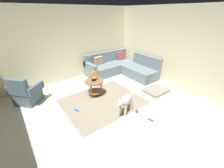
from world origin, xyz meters
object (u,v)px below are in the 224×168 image
object	(u,v)px
torus_sculpture	(94,76)
dog_toy_rope	(151,120)
dog_bed_mat	(156,90)
dog_toy_bone	(77,110)
sectional_couch	(121,68)
armchair	(26,93)
side_table	(94,84)
dog_toy_ball	(137,111)
dog	(126,101)

from	to	relation	value
torus_sculpture	dog_toy_rope	bearing A→B (deg)	-75.31
dog_bed_mat	dog_toy_bone	size ratio (longest dim) A/B	4.44
sectional_couch	armchair	size ratio (longest dim) A/B	2.26
dog_toy_rope	dog_toy_bone	bearing A→B (deg)	131.86
armchair	side_table	xyz separation A→B (m)	(1.84, -0.85, 0.09)
torus_sculpture	armchair	bearing A→B (deg)	155.32
side_table	dog_bed_mat	bearing A→B (deg)	-30.11
dog_toy_ball	dog_toy_rope	world-z (taller)	dog_toy_ball
dog_bed_mat	dog_toy_ball	distance (m)	1.44
dog_bed_mat	dog_toy_ball	world-z (taller)	dog_toy_ball
dog_toy_ball	dog	bearing A→B (deg)	146.32
armchair	torus_sculpture	xyz separation A→B (m)	(1.84, -0.85, 0.39)
side_table	dog_toy_bone	xyz separation A→B (m)	(-0.84, -0.42, -0.39)
armchair	dog_bed_mat	size ratio (longest dim) A/B	1.25
dog_toy_ball	dog_toy_rope	bearing A→B (deg)	-84.08
torus_sculpture	dog	size ratio (longest dim) A/B	0.40
sectional_couch	dog_toy_rope	world-z (taller)	sectional_couch
dog_bed_mat	dog_toy_ball	size ratio (longest dim) A/B	8.77
dog_bed_mat	dog_toy_bone	xyz separation A→B (m)	(-2.67, 0.65, -0.01)
torus_sculpture	dog_bed_mat	world-z (taller)	torus_sculpture
dog	dog_toy_bone	world-z (taller)	dog
side_table	dog	xyz separation A→B (m)	(0.19, -1.29, -0.04)
side_table	dog	size ratio (longest dim) A/B	0.74
dog	dog_toy_rope	xyz separation A→B (m)	(0.32, -0.63, -0.35)
dog	dog_toy_ball	distance (m)	0.46
sectional_couch	dog	world-z (taller)	sectional_couch
side_table	dog_toy_ball	bearing A→B (deg)	-72.76
dog_bed_mat	dog_toy_rope	distance (m)	1.58
torus_sculpture	dog_toy_bone	bearing A→B (deg)	-153.78
torus_sculpture	dog_toy_ball	size ratio (longest dim) A/B	3.57
dog_toy_rope	dog	bearing A→B (deg)	116.76
dog_bed_mat	dog_toy_rope	world-z (taller)	dog_bed_mat
armchair	torus_sculpture	world-z (taller)	armchair
sectional_couch	dog_bed_mat	distance (m)	1.96
armchair	dog_toy_ball	distance (m)	3.27
dog_toy_ball	dog_toy_rope	distance (m)	0.45
dog_bed_mat	dog	distance (m)	1.69
sectional_couch	dog_bed_mat	xyz separation A→B (m)	(-0.01, -1.94, -0.24)
armchair	dog	size ratio (longest dim) A/B	1.22
torus_sculpture	dog	world-z (taller)	torus_sculpture
dog_toy_rope	dog_toy_ball	bearing A→B (deg)	95.92
sectional_couch	dog_bed_mat	world-z (taller)	sectional_couch
dog_toy_bone	torus_sculpture	bearing A→B (deg)	26.22
side_table	dog	bearing A→B (deg)	-81.77
dog	dog_toy_ball	xyz separation A→B (m)	(0.27, -0.18, -0.33)
dog_bed_mat	dog_toy_rope	size ratio (longest dim) A/B	5.22
torus_sculpture	dog	xyz separation A→B (m)	(0.19, -1.29, -0.33)
side_table	dog_toy_ball	world-z (taller)	side_table
dog_toy_bone	dog_bed_mat	bearing A→B (deg)	-13.60
sectional_couch	dog_toy_bone	size ratio (longest dim) A/B	12.50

